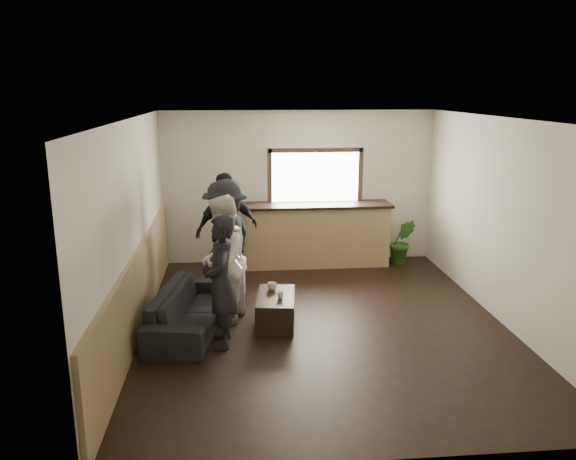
{
  "coord_description": "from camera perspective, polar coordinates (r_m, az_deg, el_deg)",
  "views": [
    {
      "loc": [
        -1.14,
        -7.19,
        3.17
      ],
      "look_at": [
        -0.44,
        0.4,
        1.25
      ],
      "focal_mm": 35.0,
      "sensor_mm": 36.0,
      "label": 1
    }
  ],
  "objects": [
    {
      "name": "coffee_table",
      "position": [
        7.85,
        -1.24,
        -8.06
      ],
      "size": [
        0.61,
        0.97,
        0.41
      ],
      "primitive_type": "cube",
      "rotation": [
        0.0,
        0.0,
        -0.11
      ],
      "color": "black",
      "rests_on": "ground"
    },
    {
      "name": "person_d",
      "position": [
        9.22,
        -6.19,
        0.05
      ],
      "size": [
        1.19,
        0.91,
        1.87
      ],
      "rotation": [
        0.0,
        0.0,
        -2.66
      ],
      "color": "black",
      "rests_on": "ground"
    },
    {
      "name": "cup_b",
      "position": [
        7.66,
        -0.78,
        -6.67
      ],
      "size": [
        0.12,
        0.12,
        0.09
      ],
      "primitive_type": "imported",
      "rotation": [
        0.0,
        0.0,
        4.24
      ],
      "color": "silver",
      "rests_on": "coffee_table"
    },
    {
      "name": "ground",
      "position": [
        7.94,
        3.45,
        -9.41
      ],
      "size": [
        5.0,
        6.0,
        0.01
      ],
      "primitive_type": "cube",
      "color": "black"
    },
    {
      "name": "person_b",
      "position": [
        7.72,
        -6.69,
        -3.08
      ],
      "size": [
        0.9,
        1.03,
        1.79
      ],
      "rotation": [
        0.0,
        0.0,
        -1.86
      ],
      "color": "silver",
      "rests_on": "ground"
    },
    {
      "name": "cup_a",
      "position": [
        7.97,
        -1.64,
        -5.73
      ],
      "size": [
        0.15,
        0.15,
        0.11
      ],
      "primitive_type": "imported",
      "rotation": [
        0.0,
        0.0,
        2.98
      ],
      "color": "silver",
      "rests_on": "coffee_table"
    },
    {
      "name": "sofa",
      "position": [
        7.74,
        -9.96,
        -7.95
      ],
      "size": [
        1.1,
        2.07,
        0.58
      ],
      "primitive_type": "imported",
      "rotation": [
        0.0,
        0.0,
        1.4
      ],
      "color": "black",
      "rests_on": "ground"
    },
    {
      "name": "potted_plant",
      "position": [
        10.59,
        11.5,
        -1.15
      ],
      "size": [
        0.51,
        0.43,
        0.85
      ],
      "primitive_type": "imported",
      "rotation": [
        0.0,
        0.0,
        -0.13
      ],
      "color": "#2D6623",
      "rests_on": "ground"
    },
    {
      "name": "bar_counter",
      "position": [
        10.3,
        2.9,
        -0.07
      ],
      "size": [
        2.7,
        0.68,
        2.13
      ],
      "color": "#A07D57",
      "rests_on": "ground"
    },
    {
      "name": "room_shell",
      "position": [
        7.4,
        -2.03,
        0.84
      ],
      "size": [
        5.01,
        6.01,
        2.8
      ],
      "color": "silver",
      "rests_on": "ground"
    },
    {
      "name": "person_a",
      "position": [
        7.03,
        -6.8,
        -5.26
      ],
      "size": [
        0.47,
        0.62,
        1.69
      ],
      "rotation": [
        0.0,
        0.0,
        -1.55
      ],
      "color": "black",
      "rests_on": "ground"
    },
    {
      "name": "person_c",
      "position": [
        8.5,
        -6.29,
        -1.15
      ],
      "size": [
        1.17,
        1.4,
        1.88
      ],
      "rotation": [
        0.0,
        0.0,
        -2.04
      ],
      "color": "black",
      "rests_on": "ground"
    }
  ]
}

